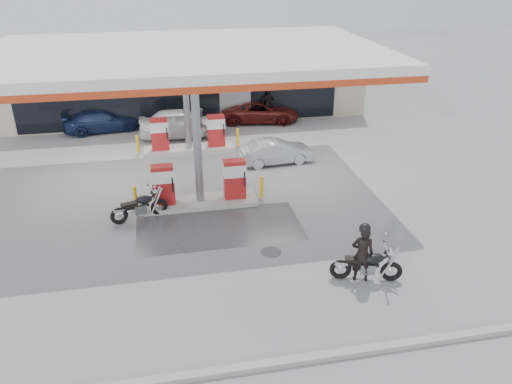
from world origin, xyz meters
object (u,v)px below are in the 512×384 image
hatchback_silver (276,152)px  biker_walking (268,105)px  biker_main (362,254)px  pump_island_far (188,137)px  pump_island_near (200,188)px  main_motorcycle (367,266)px  parked_car_right (260,111)px  attendant (201,124)px  parked_car_left (102,121)px  parked_motorcycle (140,207)px  sedan_white (182,123)px

hatchback_silver → biker_walking: bearing=-13.3°
hatchback_silver → biker_main: bearing=177.6°
pump_island_far → biker_walking: biker_walking is taller
pump_island_near → main_motorcycle: (4.54, -6.07, -0.21)m
pump_island_far → parked_car_right: bearing=41.6°
attendant → parked_car_right: 4.49m
biker_walking → parked_car_left: bearing=158.8°
hatchback_silver → parked_car_left: parked_car_left is taller
pump_island_far → parked_motorcycle: pump_island_far is taller
main_motorcycle → parked_car_left: parked_car_left is taller
parked_car_right → biker_walking: size_ratio=2.26×
parked_motorcycle → sedan_white: (2.14, 8.98, 0.28)m
parked_car_right → hatchback_silver: bearing=-175.4°
sedan_white → attendant: 1.18m
attendant → biker_walking: (4.12, 2.28, 0.13)m
pump_island_far → main_motorcycle: (4.54, -12.07, -0.21)m
biker_main → biker_walking: bearing=-76.7°
parked_motorcycle → parked_car_right: size_ratio=0.47×
sedan_white → parked_car_right: 5.02m
pump_island_near → main_motorcycle: size_ratio=2.36×
hatchback_silver → parked_car_left: size_ratio=0.82×
pump_island_far → parked_motorcycle: bearing=-108.9°
biker_walking → main_motorcycle: bearing=-111.2°
pump_island_far → parked_car_right: 6.02m
attendant → sedan_white: bearing=66.6°
pump_island_near → parked_car_right: bearing=65.8°
pump_island_near → attendant: size_ratio=2.93×
hatchback_silver → attendant: bearing=34.4°
biker_main → parked_car_right: bearing=-75.3°
sedan_white → biker_walking: 5.32m
pump_island_far → sedan_white: pump_island_far is taller
hatchback_silver → biker_walking: size_ratio=1.72×
parked_car_right → biker_main: bearing=-171.1°
biker_main → sedan_white: bearing=-57.1°
pump_island_far → parked_motorcycle: 7.17m
parked_motorcycle → parked_car_right: parked_car_right is taller
main_motorcycle → hatchback_silver: bearing=108.6°
main_motorcycle → sedan_white: size_ratio=0.48×
pump_island_far → biker_walking: size_ratio=2.56×
pump_island_far → sedan_white: size_ratio=1.12×
main_motorcycle → sedan_white: sedan_white is taller
sedan_white → pump_island_near: bearing=-178.6°
parked_car_left → biker_main: bearing=-161.1°
biker_walking → pump_island_far: bearing=-162.1°
sedan_white → parked_car_right: bearing=-68.8°
parked_car_left → parked_car_right: (9.00, 0.00, 0.02)m
main_motorcycle → attendant: bearing=120.7°
parked_motorcycle → hatchback_silver: bearing=17.6°
hatchback_silver → parked_motorcycle: bearing=120.2°
main_motorcycle → parked_motorcycle: (-6.86, 5.29, -0.00)m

